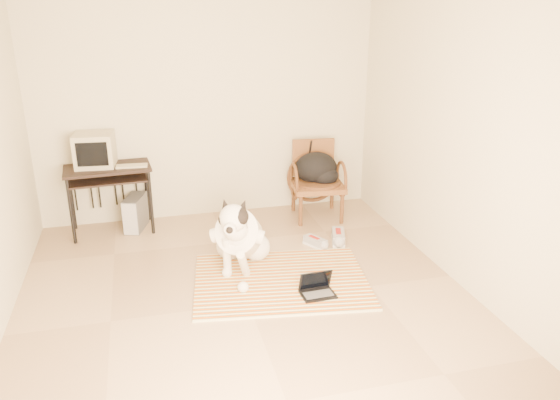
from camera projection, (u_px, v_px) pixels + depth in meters
name	position (u px, v px, depth m)	size (l,w,h in m)	color
floor	(248.00, 303.00, 4.83)	(4.50, 4.50, 0.00)	tan
wall_back	(208.00, 106.00, 6.41)	(4.50, 4.50, 0.00)	beige
wall_front	(346.00, 295.00, 2.32)	(4.50, 4.50, 0.00)	beige
wall_right	(466.00, 141.00, 4.84)	(4.50, 4.50, 0.00)	beige
rug	(281.00, 281.00, 5.20)	(1.79, 1.47, 0.02)	#D7590A
dog	(240.00, 236.00, 5.37)	(0.62, 1.15, 0.84)	white
laptop	(317.00, 288.00, 4.93)	(0.31, 0.23, 0.21)	black
computer_desk	(108.00, 176.00, 6.09)	(0.97, 0.59, 0.77)	black
crt_monitor	(95.00, 150.00, 6.04)	(0.45, 0.43, 0.37)	tan
desk_keyboard	(132.00, 166.00, 6.06)	(0.34, 0.12, 0.02)	tan
pc_tower	(135.00, 213.00, 6.33)	(0.30, 0.45, 0.39)	#4B4B4E
rattan_chair	(316.00, 180.00, 6.63)	(0.66, 0.64, 0.92)	brown
backpack	(318.00, 169.00, 6.58)	(0.51, 0.46, 0.38)	black
sneaker_left	(315.00, 242.00, 5.93)	(0.23, 0.30, 0.10)	silver
sneaker_right	(338.00, 237.00, 6.03)	(0.23, 0.36, 0.12)	silver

